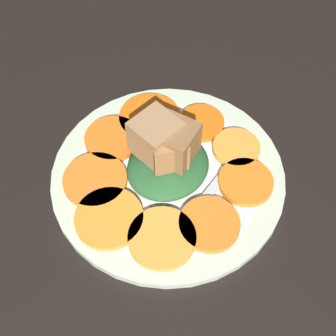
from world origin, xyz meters
TOP-DOWN VIEW (x-y plane):
  - table_slab at (0.00, 0.00)cm, footprint 120.00×120.00cm
  - plate at (0.00, 0.00)cm, footprint 28.23×28.23cm
  - carrot_slice_0 at (8.48, -3.42)cm, footprint 5.92×5.92cm
  - carrot_slice_1 at (8.32, 2.42)cm, footprint 5.92×5.92cm
  - carrot_slice_2 at (4.14, 7.68)cm, footprint 8.01×8.01cm
  - carrot_slice_3 at (-1.61, 8.39)cm, footprint 7.03×7.03cm
  - carrot_slice_4 at (-7.11, 5.07)cm, footprint 7.62×7.62cm
  - carrot_slice_5 at (-9.21, 0.45)cm, footprint 7.78×7.78cm
  - carrot_slice_6 at (-6.66, -5.93)cm, footprint 7.54×7.54cm
  - carrot_slice_7 at (-1.68, -8.35)cm, footprint 6.90×6.90cm
  - carrot_slice_8 at (5.46, -7.53)cm, footprint 6.50×6.50cm
  - center_pile at (0.24, 0.32)cm, footprint 10.24×9.21cm
  - fork at (-0.09, -5.79)cm, footprint 18.05×4.87cm

SIDE VIEW (x-z plane):
  - table_slab at x=0.00cm, z-range 0.00..2.00cm
  - plate at x=0.00cm, z-range 1.99..3.04cm
  - fork at x=-0.09cm, z-range 3.10..3.50cm
  - carrot_slice_0 at x=8.48cm, z-range 3.10..3.93cm
  - carrot_slice_1 at x=8.32cm, z-range 3.10..3.93cm
  - carrot_slice_2 at x=4.14cm, z-range 3.10..3.93cm
  - carrot_slice_3 at x=-1.61cm, z-range 3.10..3.93cm
  - carrot_slice_4 at x=-7.11cm, z-range 3.10..3.93cm
  - carrot_slice_5 at x=-9.21cm, z-range 3.10..3.93cm
  - carrot_slice_6 at x=-6.66cm, z-range 3.10..3.93cm
  - carrot_slice_7 at x=-1.68cm, z-range 3.10..3.93cm
  - carrot_slice_8 at x=5.46cm, z-range 3.10..3.93cm
  - center_pile at x=0.24cm, z-range 2.55..10.10cm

